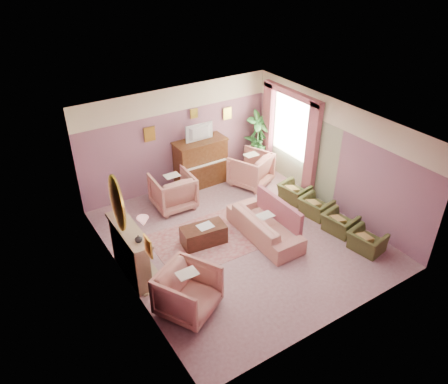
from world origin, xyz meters
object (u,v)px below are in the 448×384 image
television (201,132)px  coffee_table (204,235)px  olive_chair_d (294,190)px  olive_chair_a (367,239)px  side_table (254,159)px  floral_armchair_left (173,189)px  olive_chair_b (340,221)px  sofa (265,222)px  olive_chair_c (316,205)px  floral_armchair_front (188,290)px  floral_armchair_right (251,168)px  piano (201,163)px

television → coffee_table: size_ratio=0.80×
olive_chair_d → coffee_table: bearing=-174.5°
television → olive_chair_a: size_ratio=1.08×
television → side_table: (1.73, -0.09, -1.25)m
floral_armchair_left → olive_chair_b: 4.18m
olive_chair_d → television: bearing=128.2°
sofa → floral_armchair_left: 2.59m
olive_chair_a → floral_armchair_left: bearing=125.5°
television → olive_chair_c: 3.53m
floral_armchair_front → olive_chair_a: bearing=-7.6°
floral_armchair_right → side_table: 0.86m
coffee_table → floral_armchair_front: (-1.27, -1.62, 0.29)m
coffee_table → olive_chair_c: 2.97m
television → floral_armchair_right: (1.16, -0.71, -1.09)m
olive_chair_a → olive_chair_d: same height
television → floral_armchair_right: 1.74m
olive_chair_d → side_table: side_table is taller
floral_armchair_right → olive_chair_c: floral_armchair_right is taller
floral_armchair_right → olive_chair_c: (0.45, -2.15, -0.19)m
piano → floral_armchair_left: bearing=-151.9°
piano → television: size_ratio=1.75×
sofa → floral_armchair_left: size_ratio=2.02×
floral_armchair_front → olive_chair_c: bearing=14.5°
television → olive_chair_d: bearing=-51.8°
olive_chair_a → sofa: bearing=134.6°
floral_armchair_left → olive_chair_c: floral_armchair_left is taller
floral_armchair_right → olive_chair_c: size_ratio=1.39×
floral_armchair_front → olive_chair_b: (4.19, 0.26, -0.19)m
floral_armchair_right → olive_chair_d: size_ratio=1.39×
floral_armchair_right → olive_chair_a: 3.83m
television → olive_chair_b: 4.22m
olive_chair_c → olive_chair_d: size_ratio=1.00×
sofa → side_table: (1.73, 2.79, -0.07)m
coffee_table → sofa: size_ratio=0.48×
olive_chair_b → floral_armchair_front: bearing=-176.4°
olive_chair_b → side_table: bearing=88.1°
coffee_table → piano: bearing=61.1°
television → side_table: size_ratio=1.14×
floral_armchair_front → olive_chair_d: 4.61m
floral_armchair_right → side_table: bearing=47.5°
olive_chair_b → olive_chair_d: same height
side_table → olive_chair_d: bearing=-93.5°
coffee_table → olive_chair_b: bearing=-25.0°
olive_chair_d → side_table: size_ratio=1.06×
floral_armchair_front → olive_chair_d: size_ratio=1.39×
olive_chair_a → side_table: (0.12, 4.42, 0.03)m
piano → olive_chair_c: bearing=-61.1°
floral_armchair_front → olive_chair_a: 4.23m
television → coffee_table: television is taller
piano → olive_chair_b: 4.08m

